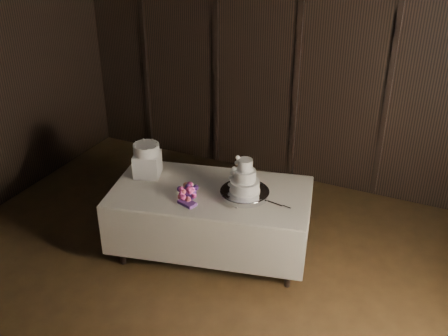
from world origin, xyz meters
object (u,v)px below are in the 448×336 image
wedding_cake (242,179)px  box_pedestal (147,164)px  bouquet (188,192)px  cake_stand (245,195)px  display_table (211,219)px  small_cake (146,149)px

wedding_cake → box_pedestal: 1.09m
bouquet → cake_stand: bearing=22.4°
display_table → small_cake: bearing=165.9°
cake_stand → wedding_cake: size_ratio=1.43×
display_table → small_cake: (-0.74, 0.01, 0.65)m
wedding_cake → box_pedestal: bearing=176.3°
wedding_cake → box_pedestal: (-1.09, 0.03, -0.10)m
wedding_cake → bouquet: 0.54m
cake_stand → wedding_cake: (-0.02, -0.01, 0.18)m
small_cake → bouquet: bearing=-20.2°
box_pedestal → cake_stand: bearing=-0.8°
wedding_cake → bouquet: bearing=-160.2°
cake_stand → box_pedestal: 1.12m
cake_stand → wedding_cake: 0.18m
display_table → cake_stand: bearing=-13.2°
display_table → bouquet: bearing=-135.7°
display_table → wedding_cake: 0.67m
wedding_cake → box_pedestal: size_ratio=1.31×
cake_stand → small_cake: small_cake is taller
small_cake → wedding_cake: bearing=-1.6°
cake_stand → box_pedestal: bearing=179.2°
cake_stand → box_pedestal: size_ratio=1.86×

